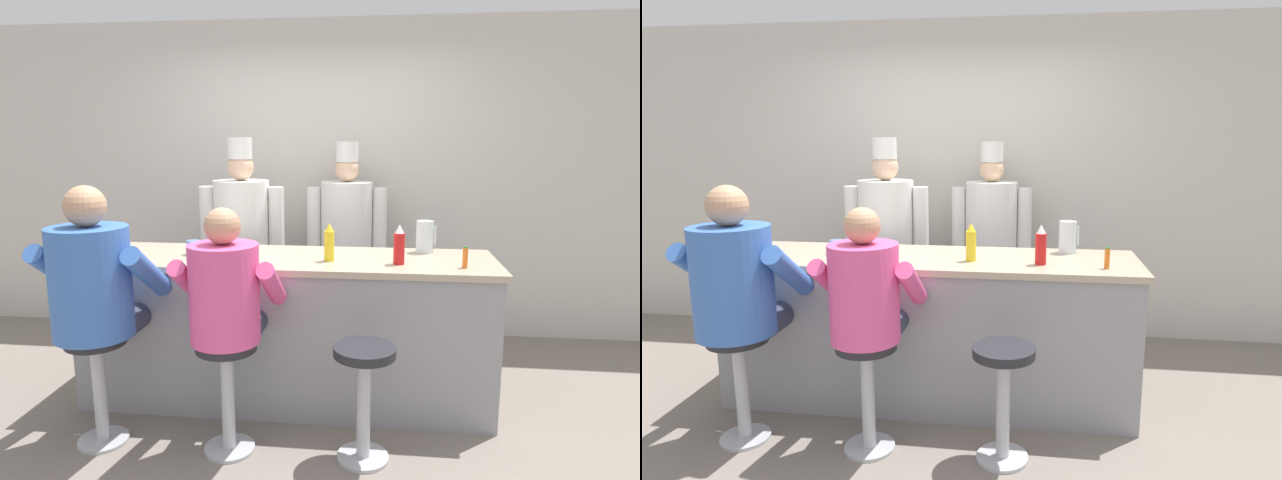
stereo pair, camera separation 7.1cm
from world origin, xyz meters
The scene contains 15 objects.
ground_plane centered at (0.00, 0.00, 0.00)m, with size 20.00×20.00×0.00m, color slate.
wall_back centered at (0.00, 1.73, 1.35)m, with size 10.00×0.06×2.70m.
diner_counter centered at (0.00, 0.37, 0.48)m, with size 2.65×0.74×0.96m.
ketchup_bottle_red centered at (0.71, 0.24, 1.08)m, with size 0.07×0.07×0.24m.
mustard_bottle_yellow centered at (0.28, 0.28, 1.07)m, with size 0.06×0.06×0.24m.
hot_sauce_bottle_orange centered at (1.09, 0.18, 1.02)m, with size 0.03×0.03×0.13m.
water_pitcher_clear centered at (0.89, 0.61, 1.07)m, with size 0.13×0.11×0.21m.
breakfast_plate centered at (-0.27, 0.12, 0.98)m, with size 0.23×0.23×0.05m.
cereal_bowl centered at (-0.34, 0.34, 0.99)m, with size 0.16×0.16×0.06m.
coffee_mug_blue centered at (-0.61, 0.36, 1.01)m, with size 0.14×0.09×0.09m.
diner_seated_blue centered at (-0.96, -0.26, 0.90)m, with size 0.65×0.64×1.47m.
diner_seated_pink centered at (-0.22, -0.27, 0.85)m, with size 0.57×0.56×1.36m.
empty_stool_round centered at (0.53, -0.30, 0.43)m, with size 0.33×0.33×0.64m.
cook_in_whites_near centered at (-0.49, 1.11, 0.95)m, with size 0.67×0.43×1.72m.
cook_in_whites_far centered at (0.32, 1.42, 0.93)m, with size 0.66×0.42×1.69m.
Camera 2 is at (0.66, -2.93, 1.70)m, focal length 30.00 mm.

